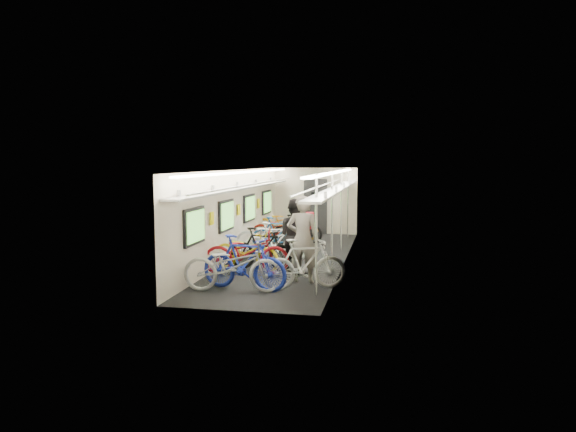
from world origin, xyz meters
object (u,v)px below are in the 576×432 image
at_px(bicycle_1, 244,263).
at_px(backpack, 308,220).
at_px(passenger_mid, 295,236).
at_px(bicycle_0, 233,266).
at_px(passenger_near, 303,239).

relative_size(bicycle_1, backpack, 4.98).
distance_m(passenger_mid, backpack, 0.55).
bearing_deg(backpack, bicycle_1, -141.55).
xyz_separation_m(bicycle_0, bicycle_1, (0.18, 0.17, 0.03)).
bearing_deg(bicycle_1, passenger_mid, -11.19).
height_order(bicycle_0, passenger_mid, passenger_mid).
distance_m(passenger_near, backpack, 0.78).
bearing_deg(backpack, passenger_mid, 132.47).
bearing_deg(bicycle_1, passenger_near, -38.60).
bearing_deg(passenger_mid, bicycle_0, 102.81).
distance_m(bicycle_0, passenger_mid, 2.19).
xyz_separation_m(bicycle_1, passenger_mid, (0.74, 1.79, 0.31)).
height_order(bicycle_1, passenger_mid, passenger_mid).
bearing_deg(passenger_near, passenger_mid, -71.39).
relative_size(bicycle_0, passenger_mid, 1.16).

